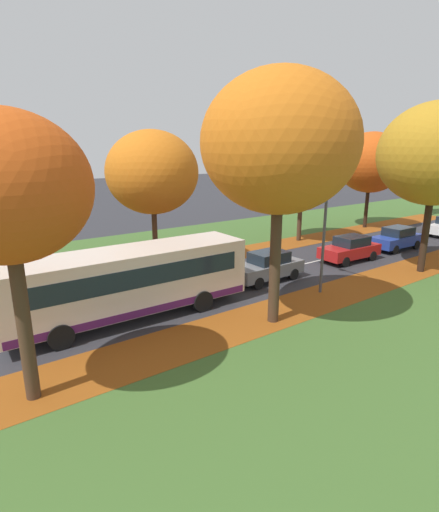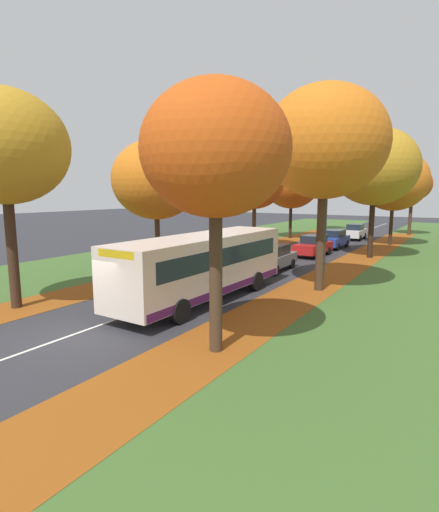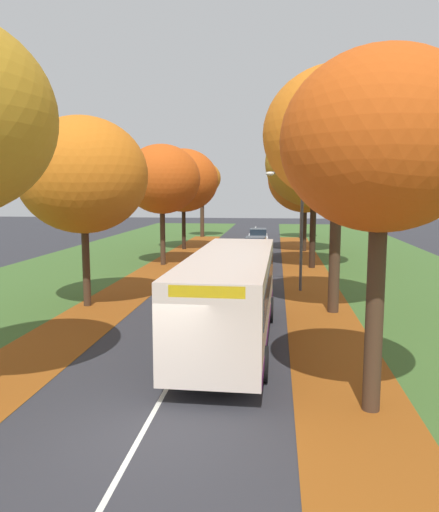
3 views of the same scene
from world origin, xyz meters
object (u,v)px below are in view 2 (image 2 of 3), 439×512
object	(u,v)px
tree_left_nearest	(4,147)
tree_right_mid	(375,167)
tree_left_distant	(324,182)
bus	(203,264)
tree_right_nearest	(216,151)
tree_left_near	(156,180)
tree_right_distant	(413,184)
car_blue_third_in_line	(334,239)
tree_left_far	(291,184)
tree_right_far	(394,181)
tree_left_mid	(255,183)
car_white_fourth_in_line	(355,232)
streetlamp_right	(321,212)
tree_right_near	(325,143)
car_red_following	(313,246)
car_grey_lead	(273,258)

from	to	relation	value
tree_left_nearest	tree_right_mid	bearing A→B (deg)	65.63
tree_left_distant	bus	size ratio (longest dim) A/B	0.77
tree_right_nearest	bus	size ratio (longest dim) A/B	0.77
tree_left_near	tree_left_distant	xyz separation A→B (m)	(0.26, 32.68, 0.55)
tree_right_distant	car_blue_third_in_line	bearing A→B (deg)	-104.45
bus	tree_left_far	bearing A→B (deg)	103.82
tree_right_far	car_blue_third_in_line	xyz separation A→B (m)	(-3.83, -5.13, -5.15)
tree_left_mid	tree_right_nearest	distance (m)	23.71
tree_left_distant	car_white_fourth_in_line	bearing A→B (deg)	-54.76
tree_left_nearest	tree_left_mid	size ratio (longest dim) A/B	1.12
tree_right_far	car_blue_third_in_line	world-z (taller)	tree_right_far
tree_left_distant	tree_right_distant	bearing A→B (deg)	-4.38
tree_left_distant	streetlamp_right	bearing A→B (deg)	-72.61
streetlamp_right	car_blue_third_in_line	bearing A→B (deg)	101.93
tree_left_near	bus	world-z (taller)	tree_left_near
tree_left_distant	tree_right_near	size ratio (longest dim) A/B	0.81
tree_right_nearest	car_red_following	size ratio (longest dim) A/B	1.89
tree_left_nearest	bus	distance (m)	9.50
car_blue_third_in_line	car_white_fourth_in_line	size ratio (longest dim) A/B	1.00
tree_left_nearest	tree_left_mid	bearing A→B (deg)	90.05
tree_left_far	bus	world-z (taller)	tree_left_far
tree_left_mid	tree_left_distant	size ratio (longest dim) A/B	1.00
tree_left_nearest	car_grey_lead	size ratio (longest dim) A/B	2.14
car_white_fourth_in_line	car_grey_lead	bearing A→B (deg)	-90.44
tree_right_distant	streetlamp_right	xyz separation A→B (m)	(-1.73, -27.48, -2.06)
tree_left_nearest	streetlamp_right	distance (m)	16.91
car_grey_lead	car_blue_third_in_line	size ratio (longest dim) A/B	1.00
tree_left_nearest	car_red_following	world-z (taller)	tree_left_nearest
tree_left_near	tree_left_nearest	bearing A→B (deg)	-86.45
tree_left_nearest	car_blue_third_in_line	xyz separation A→B (m)	(6.10, 25.72, -5.87)
tree_right_mid	car_blue_third_in_line	distance (m)	8.01
tree_right_near	car_blue_third_in_line	bearing A→B (deg)	103.85
tree_right_mid	tree_right_far	bearing A→B (deg)	90.10
tree_right_distant	car_red_following	size ratio (longest dim) A/B	1.81
tree_right_nearest	car_white_fourth_in_line	world-z (taller)	tree_right_nearest
car_red_following	car_blue_third_in_line	xyz separation A→B (m)	(0.06, 5.29, 0.00)
tree_right_nearest	tree_right_near	world-z (taller)	tree_right_near
tree_left_far	tree_right_near	world-z (taller)	tree_right_near
tree_right_nearest	tree_left_far	bearing A→B (deg)	108.19
tree_left_distant	car_blue_third_in_line	bearing A→B (deg)	-69.10
tree_left_near	car_grey_lead	xyz separation A→B (m)	(6.47, 3.49, -4.85)
tree_left_nearest	tree_right_distant	bearing A→B (deg)	76.24
tree_left_far	tree_right_near	bearing A→B (deg)	-64.23
tree_left_far	car_white_fourth_in_line	size ratio (longest dim) A/B	2.00
tree_left_far	tree_left_distant	world-z (taller)	tree_left_far
tree_right_mid	car_white_fourth_in_line	bearing A→B (deg)	108.68
tree_left_distant	tree_left_nearest	bearing A→B (deg)	-89.53
tree_right_mid	tree_left_near	bearing A→B (deg)	-131.28
tree_left_distant	car_white_fourth_in_line	xyz separation A→B (m)	(6.36, -9.00, -5.41)
tree_right_near	tree_right_distant	size ratio (longest dim) A/B	1.29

